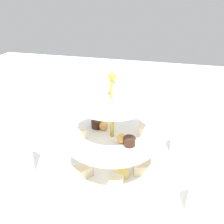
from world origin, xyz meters
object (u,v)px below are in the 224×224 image
object	(u,v)px
tiered_serving_stand	(112,145)
water_glass_tall_right	(19,153)
water_glass_mid_back	(181,141)
water_glass_short_left	(202,199)
butter_knife_left	(94,120)

from	to	relation	value
tiered_serving_stand	water_glass_tall_right	world-z (taller)	tiered_serving_stand
water_glass_mid_back	water_glass_tall_right	bearing A→B (deg)	-153.41
water_glass_mid_back	water_glass_short_left	bearing A→B (deg)	-77.50
water_glass_short_left	tiered_serving_stand	bearing A→B (deg)	158.31
tiered_serving_stand	water_glass_short_left	world-z (taller)	tiered_serving_stand
water_glass_short_left	water_glass_mid_back	world-z (taller)	water_glass_mid_back
butter_knife_left	water_glass_mid_back	bearing A→B (deg)	134.82
tiered_serving_stand	water_glass_short_left	size ratio (longest dim) A/B	3.51
water_glass_tall_right	water_glass_short_left	size ratio (longest dim) A/B	1.64
water_glass_tall_right	butter_knife_left	xyz separation A→B (m)	(0.10, 0.34, -0.07)
water_glass_tall_right	water_glass_short_left	bearing A→B (deg)	-1.60
tiered_serving_stand	water_glass_tall_right	distance (m)	0.25
butter_knife_left	water_glass_mid_back	world-z (taller)	water_glass_mid_back
water_glass_short_left	butter_knife_left	bearing A→B (deg)	136.39
water_glass_short_left	water_glass_mid_back	bearing A→B (deg)	102.50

